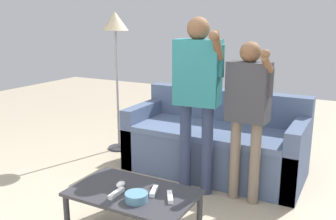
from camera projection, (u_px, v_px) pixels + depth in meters
The scene contains 10 objects.
couch at pixel (215, 143), 3.98m from camera, with size 1.86×0.85×0.86m.
coffee_table at pixel (133, 197), 2.72m from camera, with size 0.93×0.56×0.38m.
snack_bowl at pixel (136, 197), 2.56m from camera, with size 0.16×0.16×0.06m, color teal.
game_remote_nunchuk at pixel (121, 184), 2.77m from camera, with size 0.06×0.09×0.05m.
floor_lamp at pixel (115, 33), 4.40m from camera, with size 0.32×0.32×1.71m.
player_center at pixel (197, 86), 3.32m from camera, with size 0.51×0.37×1.64m.
player_right at pixel (248, 104), 3.17m from camera, with size 0.42×0.32×1.44m.
game_remote_wand_near at pixel (154, 191), 2.68m from camera, with size 0.08×0.16×0.03m.
game_remote_wand_far at pixel (116, 193), 2.65m from camera, with size 0.04×0.17×0.03m.
game_remote_wand_spare at pixel (170, 197), 2.59m from camera, with size 0.11×0.15×0.03m.
Camera 1 is at (1.43, -2.08, 1.62)m, focal length 39.25 mm.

